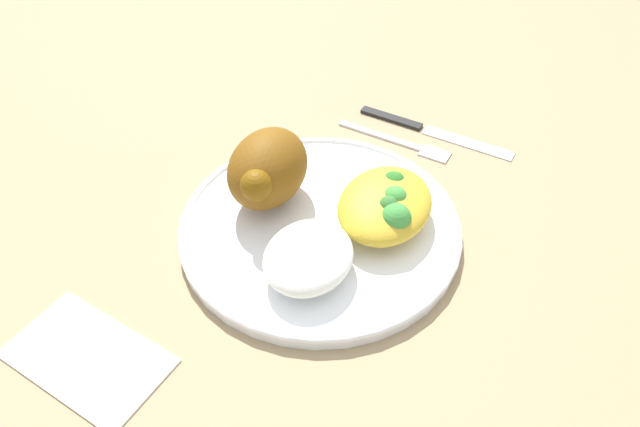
{
  "coord_description": "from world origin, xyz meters",
  "views": [
    {
      "loc": [
        0.38,
        0.17,
        0.42
      ],
      "look_at": [
        0.0,
        0.0,
        0.03
      ],
      "focal_mm": 32.96,
      "sensor_mm": 36.0,
      "label": 1
    }
  ],
  "objects": [
    {
      "name": "ground_plane",
      "position": [
        0.0,
        0.0,
        0.0
      ],
      "size": [
        2.0,
        2.0,
        0.0
      ],
      "primitive_type": "plane",
      "color": "#9A825D"
    },
    {
      "name": "plate",
      "position": [
        0.0,
        0.0,
        0.01
      ],
      "size": [
        0.28,
        0.28,
        0.02
      ],
      "color": "white",
      "rests_on": "ground_plane"
    },
    {
      "name": "roasted_chicken",
      "position": [
        -0.01,
        -0.06,
        0.05
      ],
      "size": [
        0.11,
        0.07,
        0.07
      ],
      "color": "brown",
      "rests_on": "plate"
    },
    {
      "name": "rice_pile",
      "position": [
        0.06,
        0.02,
        0.03
      ],
      "size": [
        0.09,
        0.08,
        0.03
      ],
      "primitive_type": "ellipsoid",
      "color": "white",
      "rests_on": "plate"
    },
    {
      "name": "mac_cheese_with_broccoli",
      "position": [
        -0.03,
        0.06,
        0.03
      ],
      "size": [
        0.11,
        0.09,
        0.04
      ],
      "color": "gold",
      "rests_on": "plate"
    },
    {
      "name": "fork",
      "position": [
        -0.17,
        0.02,
        0.0
      ],
      "size": [
        0.03,
        0.14,
        0.01
      ],
      "color": "silver",
      "rests_on": "ground_plane"
    },
    {
      "name": "knife",
      "position": [
        -0.21,
        0.04,
        0.0
      ],
      "size": [
        0.03,
        0.19,
        0.01
      ],
      "color": "black",
      "rests_on": "ground_plane"
    },
    {
      "name": "napkin",
      "position": [
        0.21,
        -0.11,
        0.0
      ],
      "size": [
        0.09,
        0.14,
        0.0
      ],
      "primitive_type": "cube",
      "rotation": [
        0.0,
        0.0,
        -0.12
      ],
      "color": "white",
      "rests_on": "ground_plane"
    }
  ]
}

